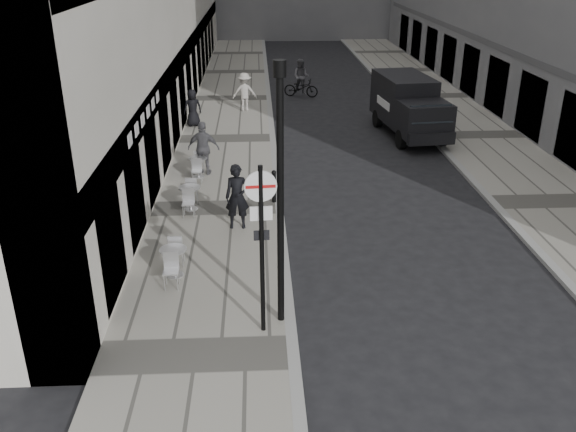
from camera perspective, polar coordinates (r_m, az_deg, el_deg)
The scene contains 15 objects.
sidewalk at distance 26.76m, azimuth -5.77°, elevation 7.13°, with size 4.00×60.00×0.12m, color gray.
far_sidewalk at distance 28.41m, azimuth 17.16°, elevation 7.18°, with size 4.00×60.00×0.12m, color gray.
walking_man at distance 17.75m, azimuth -4.77°, elevation 1.81°, with size 0.70×0.46×1.93m, color black.
sign_post at distance 12.28m, azimuth -2.50°, elevation -1.24°, with size 0.65×0.11×3.77m.
lamppost at distance 12.35m, azimuth -0.72°, elevation 2.76°, with size 0.26×0.26×5.70m.
bollard_near at distance 18.89m, azimuth -2.61°, elevation 1.71°, with size 0.13×0.13×0.97m, color black.
bollard_far at distance 19.67m, azimuth -1.32°, elevation 2.70°, with size 0.13×0.13×1.01m, color black.
panel_van at distance 27.64m, azimuth 11.19°, elevation 10.27°, with size 2.55×5.55×2.53m.
cyclist at distance 34.65m, azimuth 1.23°, elevation 12.41°, with size 2.04×1.22×2.08m.
pedestrian_a at distance 22.21m, azimuth -7.90°, elevation 6.30°, with size 1.15×0.48×1.96m, color #57565B.
pedestrian_b at distance 31.15m, azimuth -4.08°, elevation 11.51°, with size 1.22×0.70×1.89m, color #B6B0A8.
pedestrian_c at distance 28.63m, azimuth -8.92°, elevation 9.97°, with size 0.83×0.54×1.69m, color black.
cafe_table_near at distance 15.54m, azimuth -10.63°, elevation -4.05°, with size 0.69×1.55×0.88m.
cafe_table_mid at distance 19.37m, azimuth -9.14°, elevation 1.86°, with size 0.69×1.55×0.88m.
cafe_table_far at distance 22.09m, azimuth -8.42°, elevation 4.67°, with size 0.66×1.49×0.85m.
Camera 1 is at (-0.63, -7.59, 7.76)m, focal length 38.00 mm.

